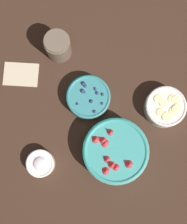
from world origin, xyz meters
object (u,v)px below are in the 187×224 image
bowl_cream (40,163)px  bowl_strawberries (115,151)px  jar_chocolate (58,46)px  bowl_blueberries (89,98)px  bowl_bananas (165,107)px

bowl_cream → bowl_strawberries: bearing=-146.6°
bowl_cream → jar_chocolate: jar_chocolate is taller
bowl_strawberries → bowl_blueberries: (0.16, -0.14, -0.02)m
bowl_bananas → bowl_blueberries: bearing=17.1°
bowl_cream → bowl_blueberries: bearing=-101.4°
bowl_blueberries → bowl_bananas: bowl_blueberries is taller
bowl_bananas → jar_chocolate: bearing=-5.4°
bowl_strawberries → bowl_cream: size_ratio=2.33×
bowl_strawberries → bowl_bananas: 0.24m
bowl_strawberries → jar_chocolate: size_ratio=2.09×
bowl_bananas → bowl_cream: (0.32, 0.37, -0.01)m
bowl_cream → jar_chocolate: size_ratio=0.90×
jar_chocolate → bowl_strawberries: bearing=142.7°
bowl_blueberries → bowl_bananas: bearing=-162.9°
bowl_strawberries → jar_chocolate: jar_chocolate is taller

